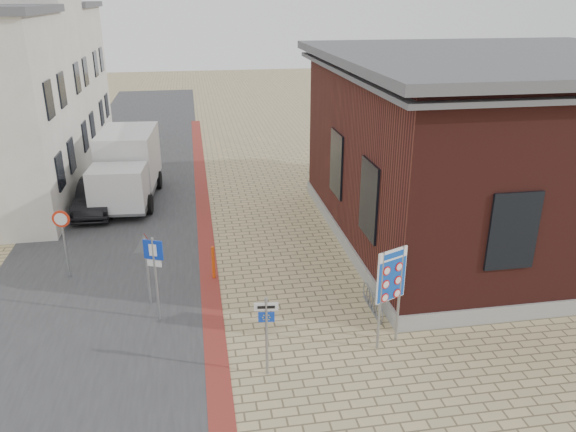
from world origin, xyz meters
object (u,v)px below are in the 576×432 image
object	(u,v)px
border_sign	(391,277)
parking_sign	(155,265)
essen_sign	(266,325)
bollard	(213,263)
sedan	(98,196)
box_truck	(127,167)

from	to	relation	value
border_sign	parking_sign	world-z (taller)	border_sign
essen_sign	bollard	xyz separation A→B (m)	(-1.04, 5.22, -0.80)
sedan	parking_sign	distance (m)	9.81
essen_sign	parking_sign	bearing A→B (deg)	138.96
essen_sign	border_sign	bearing A→B (deg)	19.07
border_sign	parking_sign	bearing A→B (deg)	135.71
border_sign	parking_sign	distance (m)	6.41
box_truck	bollard	distance (m)	8.99
border_sign	parking_sign	xyz separation A→B (m)	(-6.00, 2.26, -0.25)
bollard	essen_sign	bearing A→B (deg)	-78.69
parking_sign	sedan	bearing A→B (deg)	130.61
box_truck	parking_sign	distance (m)	10.66
essen_sign	bollard	size ratio (longest dim) A/B	1.86
border_sign	bollard	size ratio (longest dim) A/B	2.43
box_truck	bollard	xyz separation A→B (m)	(3.38, -8.27, -0.99)
parking_sign	bollard	distance (m)	3.02
essen_sign	parking_sign	world-z (taller)	parking_sign
essen_sign	parking_sign	size ratio (longest dim) A/B	0.83
sedan	parking_sign	bearing A→B (deg)	-70.23
border_sign	box_truck	bearing A→B (deg)	97.46
sedan	border_sign	bearing A→B (deg)	-49.96
essen_sign	box_truck	bearing A→B (deg)	114.88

